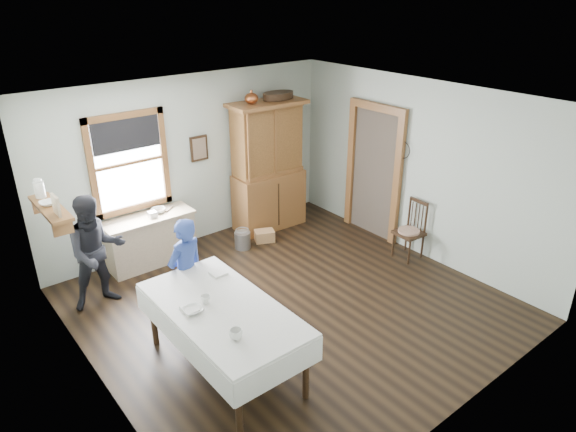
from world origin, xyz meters
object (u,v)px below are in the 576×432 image
(work_counter, at_px, (151,240))
(woman_blue, at_px, (187,277))
(spindle_chair, at_px, (409,230))
(wicker_basket, at_px, (264,236))
(figure_dark, at_px, (97,256))
(china_hutch, at_px, (268,167))
(dining_table, at_px, (224,338))
(pail, at_px, (243,240))

(work_counter, relative_size, woman_blue, 1.01)
(spindle_chair, bearing_deg, work_counter, 147.88)
(wicker_basket, bearing_deg, spindle_chair, -52.54)
(wicker_basket, relative_size, figure_dark, 0.22)
(china_hutch, bearing_deg, figure_dark, -167.88)
(woman_blue, distance_m, figure_dark, 1.32)
(china_hutch, xyz_separation_m, woman_blue, (-2.49, -1.66, -0.43))
(work_counter, distance_m, spindle_chair, 3.94)
(dining_table, distance_m, figure_dark, 2.21)
(spindle_chair, bearing_deg, woman_blue, 174.43)
(dining_table, relative_size, figure_dark, 1.43)
(woman_blue, bearing_deg, dining_table, 68.91)
(work_counter, distance_m, figure_dark, 1.20)
(dining_table, bearing_deg, pail, 51.87)
(china_hutch, bearing_deg, work_counter, -179.34)
(china_hutch, bearing_deg, woman_blue, -143.71)
(china_hutch, bearing_deg, spindle_chair, -63.83)
(china_hutch, height_order, woman_blue, china_hutch)
(spindle_chair, xyz_separation_m, wicker_basket, (-1.41, 1.84, -0.37))
(spindle_chair, distance_m, wicker_basket, 2.35)
(pail, relative_size, woman_blue, 0.21)
(work_counter, bearing_deg, china_hutch, -1.66)
(china_hutch, xyz_separation_m, spindle_chair, (0.99, -2.27, -0.63))
(work_counter, relative_size, figure_dark, 0.94)
(dining_table, distance_m, pail, 2.87)
(pail, relative_size, wicker_basket, 0.88)
(pail, bearing_deg, figure_dark, -176.84)
(wicker_basket, height_order, woman_blue, woman_blue)
(spindle_chair, bearing_deg, wicker_basket, 131.82)
(woman_blue, bearing_deg, work_counter, -114.73)
(dining_table, xyz_separation_m, woman_blue, (0.11, 0.99, 0.26))
(work_counter, distance_m, china_hutch, 2.30)
(work_counter, distance_m, pail, 1.45)
(china_hutch, relative_size, woman_blue, 1.64)
(work_counter, xyz_separation_m, china_hutch, (2.18, -0.08, 0.71))
(figure_dark, bearing_deg, china_hutch, 14.37)
(woman_blue, relative_size, figure_dark, 0.94)
(china_hutch, relative_size, figure_dark, 1.53)
(pail, bearing_deg, woman_blue, -142.70)
(woman_blue, bearing_deg, pail, -157.31)
(spindle_chair, bearing_deg, figure_dark, 161.65)
(china_hutch, bearing_deg, wicker_basket, -132.09)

